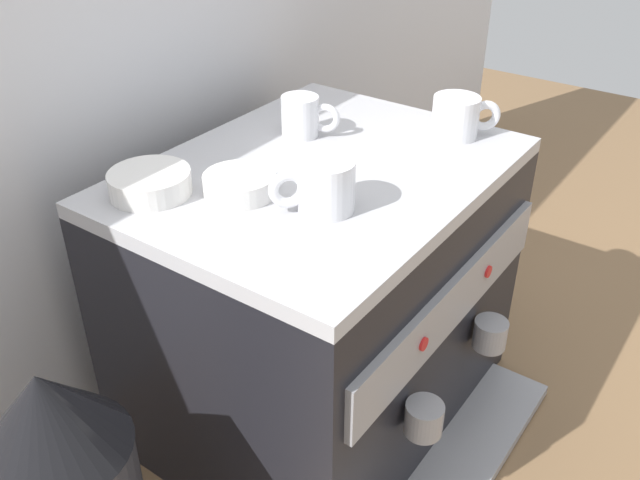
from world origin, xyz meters
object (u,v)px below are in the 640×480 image
ceramic_cup_0 (323,186)px  ceramic_bowl_1 (240,185)px  espresso_machine (322,297)px  ceramic_cup_1 (458,117)px  ceramic_cup_2 (302,116)px  ceramic_bowl_0 (150,183)px  milk_pitcher (448,274)px

ceramic_cup_0 → ceramic_bowl_1: size_ratio=0.99×
ceramic_bowl_1 → espresso_machine: bearing=-19.2°
ceramic_cup_1 → ceramic_bowl_1: 0.40m
ceramic_cup_0 → ceramic_cup_2: (0.19, 0.17, -0.00)m
ceramic_cup_2 → ceramic_bowl_1: (-0.22, -0.05, -0.02)m
ceramic_bowl_0 → ceramic_bowl_1: 0.13m
ceramic_bowl_1 → milk_pitcher: size_ratio=0.80×
espresso_machine → ceramic_cup_1: 0.38m
ceramic_cup_0 → ceramic_bowl_1: 0.13m
ceramic_cup_1 → milk_pitcher: bearing=18.8°
ceramic_bowl_0 → ceramic_bowl_1: size_ratio=1.14×
espresso_machine → ceramic_cup_2: ceramic_cup_2 is taller
espresso_machine → ceramic_cup_1: ceramic_cup_1 is taller
ceramic_cup_0 → ceramic_cup_2: 0.25m
ceramic_cup_0 → ceramic_cup_1: size_ratio=1.01×
ceramic_cup_1 → ceramic_cup_2: (-0.15, 0.21, -0.00)m
ceramic_cup_0 → ceramic_bowl_0: ceramic_cup_0 is taller
espresso_machine → ceramic_bowl_0: 0.36m
ceramic_bowl_0 → milk_pitcher: 0.79m
ceramic_cup_2 → ceramic_bowl_0: (-0.29, 0.05, -0.02)m
ceramic_cup_1 → ceramic_cup_0: bearing=173.7°
ceramic_cup_2 → milk_pitcher: ceramic_cup_2 is taller
ceramic_bowl_1 → ceramic_bowl_0: bearing=124.3°
espresso_machine → ceramic_cup_0: 0.31m
ceramic_cup_2 → milk_pitcher: 0.58m
ceramic_cup_0 → milk_pitcher: 0.70m
ceramic_bowl_0 → ceramic_bowl_1: (0.07, -0.10, -0.00)m
ceramic_cup_0 → ceramic_cup_1: 0.33m
ceramic_cup_1 → ceramic_bowl_0: bearing=149.0°
espresso_machine → ceramic_cup_1: bearing=-25.8°
ceramic_bowl_0 → milk_pitcher: (0.63, -0.20, -0.43)m
ceramic_cup_2 → milk_pitcher: bearing=-22.7°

